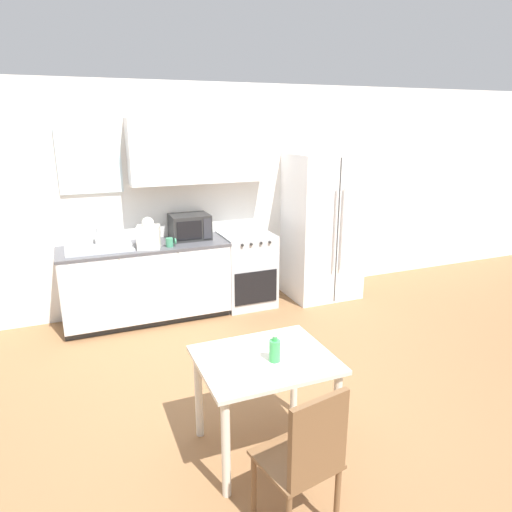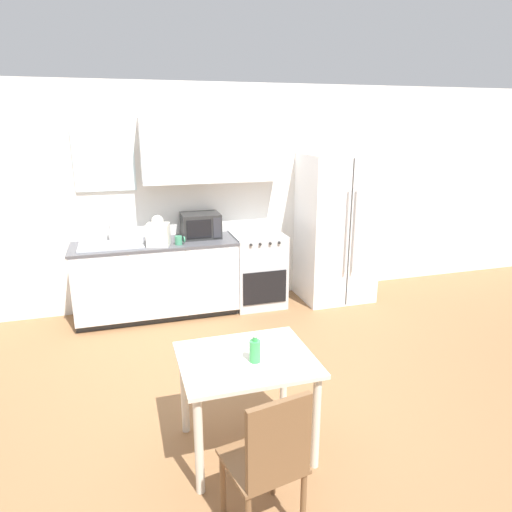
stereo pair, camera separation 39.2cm
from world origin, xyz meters
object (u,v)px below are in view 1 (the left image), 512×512
microwave (190,227)px  drink_bottle (275,350)px  dining_chair_near (307,455)px  refrigerator (323,227)px  coffee_mug (170,242)px  oven_range (247,269)px  dining_table (265,374)px

microwave → drink_bottle: 2.74m
dining_chair_near → refrigerator: bearing=48.4°
coffee_mug → dining_chair_near: coffee_mug is taller
oven_range → refrigerator: size_ratio=0.49×
dining_table → drink_bottle: size_ratio=4.48×
dining_table → microwave: bearing=86.2°
refrigerator → drink_bottle: bearing=-125.8°
microwave → dining_table: (-0.18, -2.66, -0.46)m
microwave → dining_table: microwave is taller
drink_bottle → oven_range: bearing=72.7°
microwave → refrigerator: bearing=-4.9°
coffee_mug → refrigerator: bearing=3.3°
microwave → drink_bottle: size_ratio=2.25×
dining_chair_near → drink_bottle: size_ratio=4.63×
oven_range → microwave: (-0.69, 0.09, 0.59)m
oven_range → drink_bottle: bearing=-107.3°
refrigerator → dining_table: (-1.90, -2.51, -0.34)m
microwave → coffee_mug: microwave is taller
refrigerator → drink_bottle: (-1.86, -2.58, -0.13)m
drink_bottle → dining_table: bearing=123.3°
coffee_mug → microwave: bearing=41.9°
drink_bottle → microwave: bearing=87.2°
dining_chair_near → dining_table: bearing=74.0°
coffee_mug → drink_bottle: coffee_mug is taller
microwave → drink_bottle: bearing=-92.8°
dining_table → dining_chair_near: dining_chair_near is taller
refrigerator → dining_chair_near: 3.83m
coffee_mug → dining_table: size_ratio=0.13×
dining_table → dining_chair_near: (-0.07, -0.75, -0.06)m
coffee_mug → dining_table: 2.42m
refrigerator → dining_table: size_ratio=2.08×
microwave → dining_chair_near: bearing=-94.2°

